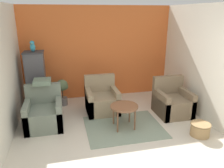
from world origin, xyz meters
TOP-DOWN VIEW (x-y plane):
  - wall_back_accent at (0.00, 3.44)m, footprint 4.33×0.06m
  - wall_left at (-2.14, 1.70)m, footprint 0.06×3.41m
  - wall_right at (2.14, 1.70)m, footprint 0.06×3.41m
  - area_rug at (0.19, 1.37)m, footprint 1.65×1.33m
  - coffee_table at (0.19, 1.37)m, footprint 0.60×0.60m
  - armchair_left at (-1.50, 1.84)m, footprint 0.78×0.81m
  - armchair_right at (1.54, 1.76)m, footprint 0.78×0.81m
  - armchair_middle at (-0.12, 2.30)m, footprint 0.78×0.81m
  - birdcage at (-1.71, 2.90)m, footprint 0.54×0.54m
  - parrot at (-1.71, 2.90)m, footprint 0.13×0.23m
  - potted_plant at (-1.08, 2.96)m, footprint 0.34×0.31m
  - wicker_basket at (1.61, 0.69)m, footprint 0.40×0.40m
  - throw_pillow at (-1.50, 2.14)m, footprint 0.38×0.38m

SIDE VIEW (x-z plane):
  - area_rug at x=0.19m, z-range 0.00..0.01m
  - wicker_basket at x=1.61m, z-range 0.01..0.28m
  - armchair_left at x=-1.50m, z-range -0.15..0.74m
  - armchair_right at x=1.54m, z-range -0.15..0.74m
  - armchair_middle at x=-0.12m, z-range -0.15..0.74m
  - potted_plant at x=-1.08m, z-range 0.09..0.80m
  - coffee_table at x=0.19m, z-range 0.20..0.72m
  - birdcage at x=-1.71m, z-range -0.02..1.48m
  - throw_pillow at x=-1.50m, z-range 0.89..0.99m
  - wall_back_accent at x=0.00m, z-range 0.00..2.61m
  - wall_left at x=-2.14m, z-range 0.00..2.61m
  - wall_right at x=2.14m, z-range 0.00..2.61m
  - parrot at x=-1.71m, z-range 1.48..1.76m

